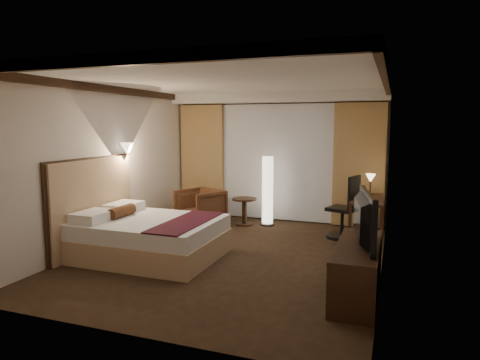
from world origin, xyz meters
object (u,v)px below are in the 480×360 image
(armchair, at_px, (200,205))
(desk, at_px, (367,219))
(television, at_px, (357,217))
(bed, at_px, (151,238))
(office_chair, at_px, (342,207))
(side_table, at_px, (244,211))
(floor_lamp, at_px, (268,191))
(dresser, at_px, (357,270))

(armchair, distance_m, desk, 3.29)
(armchair, relative_size, television, 0.70)
(bed, height_order, desk, desk)
(desk, distance_m, office_chair, 0.49)
(desk, height_order, office_chair, office_chair)
(side_table, distance_m, desk, 2.47)
(armchair, height_order, office_chair, office_chair)
(floor_lamp, xyz_separation_m, television, (2.02, -3.13, 0.25))
(floor_lamp, bearing_deg, dresser, -56.84)
(office_chair, bearing_deg, desk, 25.28)
(armchair, distance_m, television, 4.28)
(armchair, height_order, floor_lamp, floor_lamp)
(armchair, height_order, dresser, armchair)
(bed, bearing_deg, office_chair, 39.16)
(dresser, bearing_deg, floor_lamp, 123.16)
(floor_lamp, height_order, desk, floor_lamp)
(floor_lamp, bearing_deg, office_chair, -17.90)
(bed, distance_m, floor_lamp, 2.92)
(side_table, xyz_separation_m, dresser, (2.50, -2.99, 0.04))
(armchair, distance_m, floor_lamp, 1.41)
(floor_lamp, distance_m, television, 3.73)
(side_table, relative_size, dresser, 0.34)
(armchair, xyz_separation_m, side_table, (0.84, 0.34, -0.13))
(side_table, bearing_deg, dresser, -50.14)
(desk, xyz_separation_m, television, (0.02, -2.68, 0.59))
(office_chair, bearing_deg, side_table, -171.42)
(dresser, height_order, television, television)
(desk, bearing_deg, dresser, -88.93)
(dresser, bearing_deg, television, 180.00)
(side_table, height_order, dresser, dresser)
(armchair, height_order, television, television)
(desk, bearing_deg, floor_lamp, 167.21)
(desk, xyz_separation_m, office_chair, (-0.44, -0.05, 0.20))
(bed, xyz_separation_m, dresser, (3.15, -0.46, 0.01))
(side_table, bearing_deg, television, -50.48)
(floor_lamp, distance_m, desk, 2.07)
(bed, height_order, office_chair, office_chair)
(bed, distance_m, office_chair, 3.44)
(armchair, relative_size, desk, 0.63)
(floor_lamp, xyz_separation_m, office_chair, (1.56, -0.50, -0.13))
(bed, xyz_separation_m, armchair, (-0.19, 2.19, 0.10))
(floor_lamp, relative_size, office_chair, 1.23)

